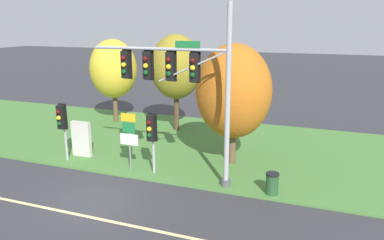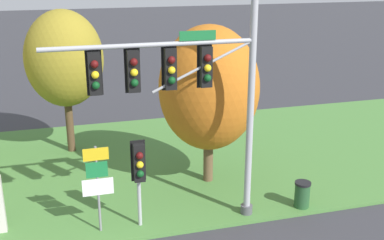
{
  "view_description": "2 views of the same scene",
  "coord_description": "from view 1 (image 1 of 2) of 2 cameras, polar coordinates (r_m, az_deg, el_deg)",
  "views": [
    {
      "loc": [
        8.76,
        -11.71,
        7.09
      ],
      "look_at": [
        2.81,
        4.24,
        2.62
      ],
      "focal_mm": 35.0,
      "sensor_mm": 36.0,
      "label": 1
    },
    {
      "loc": [
        -0.9,
        -10.41,
        8.26
      ],
      "look_at": [
        2.98,
        3.27,
        3.54
      ],
      "focal_mm": 45.0,
      "sensor_mm": 36.0,
      "label": 2
    }
  ],
  "objects": [
    {
      "name": "ground_plane",
      "position": [
        16.25,
        -15.0,
        -11.71
      ],
      "size": [
        160.0,
        160.0,
        0.0
      ],
      "primitive_type": "plane",
      "color": "#333338"
    },
    {
      "name": "lane_stripe",
      "position": [
        15.41,
        -17.63,
        -13.43
      ],
      "size": [
        36.0,
        0.16,
        0.01
      ],
      "primitive_type": "cube",
      "color": "beige",
      "rests_on": "ground"
    },
    {
      "name": "grass_verge",
      "position": [
        22.9,
        -3.1,
        -3.22
      ],
      "size": [
        48.0,
        11.5,
        0.1
      ],
      "primitive_type": "cube",
      "color": "#477A38",
      "rests_on": "ground"
    },
    {
      "name": "traffic_signal_mast",
      "position": [
        16.09,
        -1.55,
        6.4
      ],
      "size": [
        6.46,
        0.49,
        7.79
      ],
      "color": "#9EA0A5",
      "rests_on": "grass_verge"
    },
    {
      "name": "pedestrian_signal_near_kerb",
      "position": [
        19.99,
        -19.23,
        -0.05
      ],
      "size": [
        0.46,
        0.55,
        3.03
      ],
      "color": "#9EA0A5",
      "rests_on": "grass_verge"
    },
    {
      "name": "pedestrian_signal_further_along",
      "position": [
        17.32,
        -6.21,
        -1.73
      ],
      "size": [
        0.46,
        0.55,
        2.95
      ],
      "color": "#9EA0A5",
      "rests_on": "grass_verge"
    },
    {
      "name": "route_sign_post",
      "position": [
        18.13,
        -9.57,
        -2.15
      ],
      "size": [
        0.95,
        0.08,
        2.87
      ],
      "color": "slate",
      "rests_on": "grass_verge"
    },
    {
      "name": "tree_nearest_road",
      "position": [
        27.16,
        -11.89,
        7.62
      ],
      "size": [
        3.3,
        3.3,
        5.87
      ],
      "color": "brown",
      "rests_on": "grass_verge"
    },
    {
      "name": "tree_left_of_mast",
      "position": [
        24.28,
        -2.45,
        8.05
      ],
      "size": [
        3.32,
        3.32,
        6.28
      ],
      "color": "#4C3823",
      "rests_on": "grass_verge"
    },
    {
      "name": "tree_behind_signpost",
      "position": [
        18.44,
        6.37,
        4.32
      ],
      "size": [
        3.72,
        3.72,
        6.04
      ],
      "color": "brown",
      "rests_on": "grass_verge"
    },
    {
      "name": "info_kiosk",
      "position": [
        20.85,
        -16.49,
        -2.78
      ],
      "size": [
        1.1,
        0.24,
        1.9
      ],
      "color": "beige",
      "rests_on": "grass_verge"
    },
    {
      "name": "trash_bin",
      "position": [
        16.17,
        12.11,
        -9.43
      ],
      "size": [
        0.56,
        0.56,
        0.93
      ],
      "color": "#234C28",
      "rests_on": "grass_verge"
    }
  ]
}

